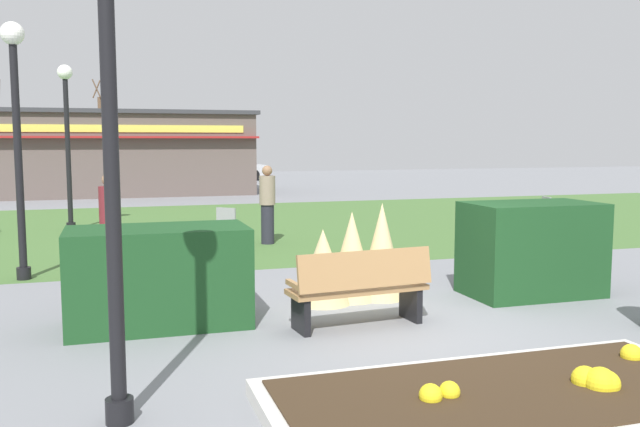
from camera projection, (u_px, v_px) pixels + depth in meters
ground_plane at (400, 324)px, 8.17m from camera, size 80.00×80.00×0.00m
lawn_patch at (246, 226)px, 17.55m from camera, size 36.00×12.00×0.01m
flower_bed at (511, 398)px, 5.58m from camera, size 4.05×1.89×0.33m
park_bench at (360, 288)px, 7.96m from camera, size 1.74×0.68×0.95m
hedge_left at (159, 277)px, 8.05m from camera, size 2.12×1.10×1.19m
hedge_right at (531, 249)px, 9.65m from camera, size 1.87×1.10×1.34m
ornamental_grass_behind_left at (323, 266)px, 9.14m from camera, size 0.77×0.77×1.02m
ornamental_grass_behind_right at (352, 256)px, 9.36m from camera, size 0.70×0.70×1.24m
ornamental_grass_behind_center at (382, 251)px, 9.43m from camera, size 0.68×0.68×1.35m
lamppost_near at (109, 96)px, 5.03m from camera, size 0.36×0.36×4.04m
lamppost_mid at (16, 119)px, 10.49m from camera, size 0.36×0.36×4.04m
lamppost_far at (67, 127)px, 16.36m from camera, size 0.36×0.36×4.04m
food_kiosk at (119, 153)px, 27.56m from camera, size 10.97×4.58×3.42m
cafe_chair_east at (229, 225)px, 13.46m from camera, size 0.62×0.62×0.89m
cafe_chair_center at (542, 212)px, 15.97m from camera, size 0.52×0.52×0.89m
person_strolling at (267, 204)px, 14.39m from camera, size 0.34×0.34×1.69m
person_standing at (110, 223)px, 11.08m from camera, size 0.34×0.34×1.69m
parked_car_west_slot at (131, 170)px, 35.96m from camera, size 4.31×2.27×1.20m
parked_car_center_slot at (226, 169)px, 37.46m from camera, size 4.28×2.22×1.20m
tree_left_bg at (101, 134)px, 41.37m from camera, size 0.91×0.96×5.93m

